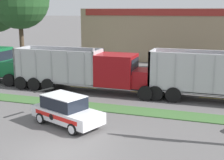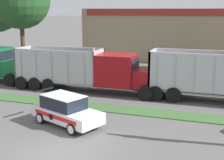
# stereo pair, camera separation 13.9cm
# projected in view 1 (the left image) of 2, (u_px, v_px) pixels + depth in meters

# --- Properties ---
(ground_plane) EXTENTS (600.00, 600.00, 0.00)m
(ground_plane) POSITION_uv_depth(u_px,v_px,m) (61.00, 152.00, 14.62)
(ground_plane) COLOR #5B5959
(grass_verge) EXTENTS (120.00, 1.66, 0.06)m
(grass_verge) POSITION_uv_depth(u_px,v_px,m) (109.00, 108.00, 21.08)
(grass_verge) COLOR #3D6633
(grass_verge) RESTS_ON ground_plane
(centre_line_2) EXTENTS (2.40, 0.14, 0.01)m
(centre_line_2) POSITION_uv_depth(u_px,v_px,m) (29.00, 83.00, 28.43)
(centre_line_2) COLOR yellow
(centre_line_2) RESTS_ON ground_plane
(centre_line_3) EXTENTS (2.40, 0.14, 0.01)m
(centre_line_3) POSITION_uv_depth(u_px,v_px,m) (83.00, 87.00, 26.77)
(centre_line_3) COLOR yellow
(centre_line_3) RESTS_ON ground_plane
(centre_line_4) EXTENTS (2.40, 0.14, 0.01)m
(centre_line_4) POSITION_uv_depth(u_px,v_px,m) (145.00, 93.00, 25.12)
(centre_line_4) COLOR yellow
(centre_line_4) RESTS_ON ground_plane
(centre_line_5) EXTENTS (2.40, 0.14, 0.01)m
(centre_line_5) POSITION_uv_depth(u_px,v_px,m) (215.00, 98.00, 23.47)
(centre_line_5) COLOR yellow
(centre_line_5) RESTS_ON ground_plane
(dump_truck_lead) EXTENTS (12.38, 2.83, 3.68)m
(dump_truck_lead) POSITION_uv_depth(u_px,v_px,m) (101.00, 72.00, 24.95)
(dump_truck_lead) COLOR black
(dump_truck_lead) RESTS_ON ground_plane
(rally_car) EXTENTS (4.72, 3.29, 1.77)m
(rally_car) POSITION_uv_depth(u_px,v_px,m) (66.00, 110.00, 17.96)
(rally_car) COLOR white
(rally_car) RESTS_ON ground_plane
(store_building_backdrop) EXTENTS (30.10, 12.10, 6.67)m
(store_building_backdrop) POSITION_uv_depth(u_px,v_px,m) (200.00, 34.00, 42.49)
(store_building_backdrop) COLOR #9E896B
(store_building_backdrop) RESTS_ON ground_plane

